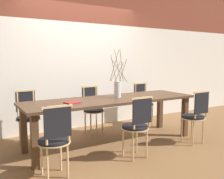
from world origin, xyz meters
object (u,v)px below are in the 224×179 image
object	(u,v)px
chair_near_center	(195,114)
chair_far_center	(143,102)
dining_table	(112,104)
book_stack	(72,103)
vase_centerpiece	(117,88)

from	to	relation	value
chair_near_center	chair_far_center	xyz separation A→B (m)	(0.03, 1.43, 0.00)
chair_far_center	chair_near_center	bearing A→B (deg)	88.91
dining_table	book_stack	distance (m)	0.74
vase_centerpiece	book_stack	size ratio (longest dim) A/B	3.52
dining_table	chair_near_center	size ratio (longest dim) A/B	3.25
book_stack	dining_table	bearing A→B (deg)	5.00
chair_far_center	vase_centerpiece	size ratio (longest dim) A/B	1.11
chair_near_center	vase_centerpiece	xyz separation A→B (m)	(-1.05, 0.77, 0.43)
chair_near_center	vase_centerpiece	bearing A→B (deg)	143.55
dining_table	chair_far_center	world-z (taller)	chair_far_center
chair_near_center	chair_far_center	world-z (taller)	same
dining_table	vase_centerpiece	world-z (taller)	vase_centerpiece
chair_far_center	vase_centerpiece	distance (m)	1.33
chair_near_center	vase_centerpiece	size ratio (longest dim) A/B	1.11
chair_near_center	chair_far_center	bearing A→B (deg)	88.91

